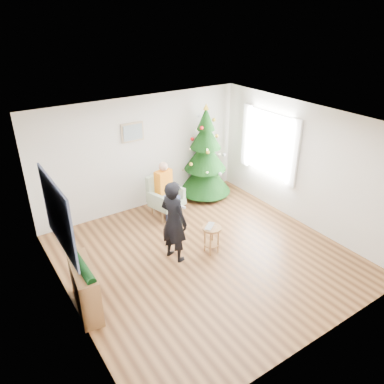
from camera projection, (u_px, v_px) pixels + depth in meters
floor at (205, 256)px, 7.14m from camera, size 5.00×5.00×0.00m
ceiling at (208, 124)px, 5.98m from camera, size 5.00×5.00×0.00m
wall_back at (142, 154)px, 8.42m from camera, size 5.00×0.00×5.00m
wall_front at (322, 271)px, 4.70m from camera, size 5.00×0.00×5.00m
wall_left at (63, 240)px, 5.32m from camera, size 0.00×5.00×5.00m
wall_right at (304, 166)px, 7.80m from camera, size 0.00×5.00×5.00m
window_panel at (269, 144)px, 8.44m from camera, size 0.04×1.30×1.40m
curtains at (268, 144)px, 8.43m from camera, size 0.05×1.75×1.50m
christmas_tree at (205, 156)px, 9.03m from camera, size 1.28×1.28×2.31m
stool at (211, 239)px, 7.16m from camera, size 0.37×0.37×0.55m
laptop at (212, 227)px, 7.03m from camera, size 0.36×0.34×0.02m
armchair at (165, 201)px, 8.43m from camera, size 0.81×0.78×0.97m
seated_person at (166, 190)px, 8.27m from camera, size 0.46×0.61×1.27m
standing_man at (174, 221)px, 6.77m from camera, size 0.53×0.66×1.58m
game_controller at (182, 207)px, 6.71m from camera, size 0.07×0.13×0.04m
console at (85, 288)px, 5.75m from camera, size 0.43×1.03×0.80m
garland at (81, 266)px, 5.56m from camera, size 0.14×0.90×0.14m
tapestry at (57, 215)px, 5.45m from camera, size 0.03×1.50×1.15m
framed_picture at (133, 132)px, 8.05m from camera, size 0.52×0.05×0.42m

